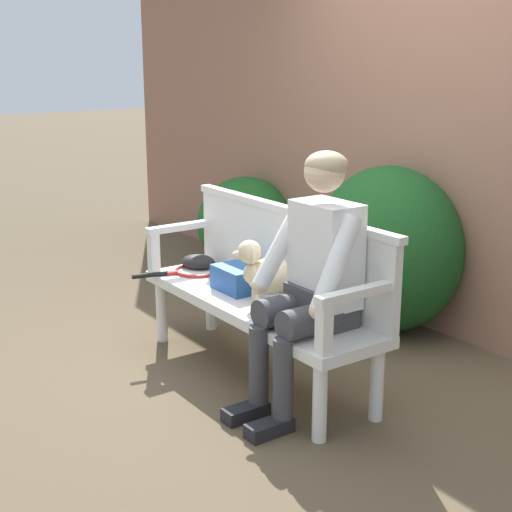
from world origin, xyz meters
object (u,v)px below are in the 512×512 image
(garden_bench, at_px, (256,310))
(sports_bag, at_px, (237,279))
(tennis_racket, at_px, (194,271))
(baseball_glove, at_px, (198,262))
(dog_on_bench, at_px, (265,272))
(person_seated, at_px, (313,274))

(garden_bench, xyz_separation_m, sports_bag, (-0.20, 0.01, 0.13))
(sports_bag, bearing_deg, tennis_racket, -177.31)
(baseball_glove, xyz_separation_m, sports_bag, (0.51, -0.04, 0.02))
(garden_bench, height_order, baseball_glove, baseball_glove)
(dog_on_bench, xyz_separation_m, sports_bag, (-0.28, 0.01, -0.11))
(garden_bench, relative_size, person_seated, 1.30)
(person_seated, distance_m, tennis_racket, 1.19)
(garden_bench, distance_m, baseball_glove, 0.72)
(dog_on_bench, xyz_separation_m, baseball_glove, (-0.80, 0.06, -0.14))
(garden_bench, bearing_deg, sports_bag, 177.39)
(baseball_glove, bearing_deg, garden_bench, -36.40)
(dog_on_bench, height_order, baseball_glove, dog_on_bench)
(person_seated, height_order, sports_bag, person_seated)
(garden_bench, relative_size, sports_bag, 6.12)
(sports_bag, bearing_deg, garden_bench, -2.61)
(person_seated, height_order, baseball_glove, person_seated)
(person_seated, relative_size, baseball_glove, 6.02)
(garden_bench, bearing_deg, person_seated, -1.24)
(baseball_glove, distance_m, sports_bag, 0.52)
(tennis_racket, bearing_deg, person_seated, 0.09)
(person_seated, distance_m, sports_bag, 0.73)
(garden_bench, bearing_deg, tennis_racket, -178.90)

